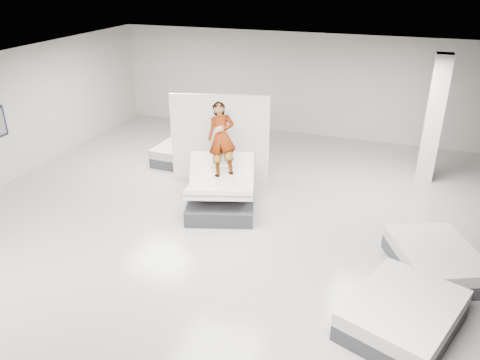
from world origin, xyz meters
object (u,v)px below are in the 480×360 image
(divider_panel, at_px, (220,138))
(column, at_px, (434,120))
(hero_bed, at_px, (221,193))
(remote, at_px, (231,166))
(person, at_px, (222,151))
(flat_bed_right_far, at_px, (435,260))
(flat_bed_right_near, at_px, (403,315))
(flat_bed_left_far, at_px, (191,155))

(divider_panel, xyz_separation_m, column, (4.95, 1.77, 0.48))
(column, bearing_deg, divider_panel, -160.36)
(hero_bed, distance_m, remote, 0.69)
(person, xyz_separation_m, remote, (0.31, -0.27, -0.21))
(flat_bed_right_far, bearing_deg, flat_bed_right_near, -105.88)
(flat_bed_right_near, bearing_deg, hero_bed, 146.05)
(divider_panel, distance_m, column, 5.28)
(hero_bed, xyz_separation_m, flat_bed_left_far, (-1.75, 2.12, -0.14))
(flat_bed_left_far, bearing_deg, flat_bed_right_near, -39.94)
(flat_bed_right_far, distance_m, column, 4.41)
(person, height_order, divider_panel, divider_panel)
(hero_bed, height_order, column, column)
(hero_bed, bearing_deg, flat_bed_left_far, 129.45)
(flat_bed_left_far, bearing_deg, flat_bed_right_far, -26.19)
(remote, distance_m, flat_bed_right_near, 4.76)
(hero_bed, height_order, flat_bed_right_near, hero_bed)
(flat_bed_right_far, height_order, column, column)
(person, relative_size, flat_bed_right_near, 0.77)
(remote, distance_m, divider_panel, 1.65)
(divider_panel, bearing_deg, person, -81.20)
(person, height_order, flat_bed_left_far, person)
(flat_bed_right_far, height_order, flat_bed_left_far, flat_bed_left_far)
(remote, relative_size, flat_bed_right_near, 0.06)
(person, xyz_separation_m, divider_panel, (-0.50, 1.16, -0.14))
(hero_bed, bearing_deg, flat_bed_right_far, -11.97)
(hero_bed, distance_m, divider_panel, 1.75)
(person, bearing_deg, hero_bed, -90.00)
(remote, height_order, flat_bed_left_far, remote)
(divider_panel, bearing_deg, flat_bed_right_far, -40.08)
(remote, xyz_separation_m, column, (4.13, 3.19, 0.55))
(divider_panel, relative_size, column, 0.77)
(column, bearing_deg, flat_bed_right_far, -87.72)
(hero_bed, xyz_separation_m, person, (-0.10, 0.31, 0.87))
(divider_panel, height_order, flat_bed_right_near, divider_panel)
(divider_panel, bearing_deg, hero_bed, -82.46)
(flat_bed_right_far, xyz_separation_m, column, (-0.17, 4.19, 1.36))
(hero_bed, xyz_separation_m, column, (4.35, 3.24, 1.21))
(remote, height_order, flat_bed_right_near, remote)
(person, height_order, flat_bed_right_near, person)
(person, xyz_separation_m, flat_bed_right_near, (4.12, -3.02, -1.00))
(hero_bed, relative_size, flat_bed_right_far, 1.07)
(divider_panel, relative_size, flat_bed_right_near, 1.10)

